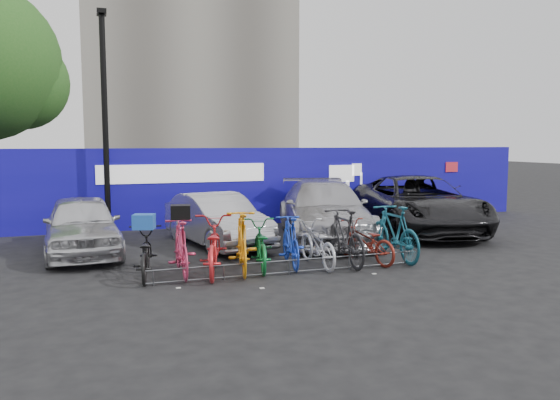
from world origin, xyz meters
name	(u,v)px	position (x,y,z in m)	size (l,w,h in m)	color
ground	(279,268)	(0.00, 0.00, 0.00)	(100.00, 100.00, 0.00)	black
hoarding	(216,187)	(0.01, 6.00, 1.20)	(22.00, 0.18, 2.40)	#100A94
lamppost	(105,117)	(-3.20, 5.40, 3.27)	(0.25, 0.50, 6.11)	black
bike_rack	(289,266)	(0.00, -0.60, 0.16)	(5.60, 0.03, 0.30)	#595B60
car_0	(82,225)	(-3.85, 2.79, 0.68)	(1.61, 4.01, 1.37)	silver
car_1	(217,220)	(-0.68, 2.82, 0.65)	(1.37, 3.94, 1.30)	#9F9FA3
car_2	(324,210)	(2.25, 2.87, 0.76)	(2.14, 5.26, 1.53)	#B3B2B7
car_3	(418,204)	(5.32, 3.13, 0.80)	(2.66, 5.77, 1.60)	black
bike_0	(145,254)	(-2.68, 0.04, 0.47)	(0.63, 1.80, 0.94)	black
bike_1	(181,247)	(-2.00, 0.03, 0.55)	(0.52, 1.84, 1.10)	#D3345E
bike_2	(213,246)	(-1.40, -0.07, 0.55)	(0.74, 2.11, 1.11)	red
bike_3	(242,242)	(-0.81, -0.09, 0.61)	(0.57, 2.03, 1.22)	orange
bike_4	(260,245)	(-0.39, 0.05, 0.49)	(0.65, 1.87, 0.98)	#0E652C
bike_5	(291,241)	(0.26, 0.04, 0.53)	(0.50, 1.78, 1.07)	#1939C2
bike_6	(317,244)	(0.79, -0.10, 0.47)	(0.62, 1.79, 0.94)	#B8BAC1
bike_7	(344,237)	(1.40, -0.14, 0.60)	(0.56, 1.98, 1.19)	#252527
bike_8	(366,242)	(1.92, -0.14, 0.45)	(0.60, 1.72, 0.91)	maroon
bike_9	(394,232)	(2.63, -0.09, 0.61)	(0.57, 2.03, 1.22)	#17566A
cargo_crate	(144,222)	(-2.68, 0.04, 1.09)	(0.39, 0.30, 0.28)	#1E52B4
cargo_topcase	(180,212)	(-2.00, 0.03, 1.24)	(0.37, 0.33, 0.27)	black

